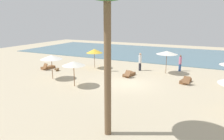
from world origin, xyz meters
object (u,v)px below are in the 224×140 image
object	(u,v)px
umbrella_2	(167,53)
umbrella_3	(94,51)
lounger_1	(129,74)
person_2	(140,62)
lounger_2	(186,81)
person_0	(107,63)
dog	(57,69)
umbrella_5	(74,63)
umbrella_0	(51,57)
person_1	(180,63)
lounger_0	(48,67)

from	to	relation	value
umbrella_2	umbrella_3	world-z (taller)	umbrella_2
lounger_1	person_2	world-z (taller)	person_2
lounger_2	person_0	bearing A→B (deg)	174.94
dog	umbrella_5	bearing A→B (deg)	-36.22
umbrella_0	lounger_2	distance (m)	12.09
umbrella_0	person_1	xyz separation A→B (m)	(10.10, 8.24, -1.14)
umbrella_2	lounger_0	xyz separation A→B (m)	(-12.18, -3.72, -1.96)
umbrella_3	umbrella_5	xyz separation A→B (m)	(1.82, -6.37, -0.05)
umbrella_3	lounger_0	xyz separation A→B (m)	(-4.48, -2.61, -1.77)
umbrella_5	person_2	world-z (taller)	umbrella_5
umbrella_0	dog	world-z (taller)	umbrella_0
lounger_0	lounger_2	distance (m)	14.48
lounger_2	person_2	world-z (taller)	person_2
umbrella_2	person_1	distance (m)	2.36
umbrella_3	dog	xyz separation A→B (m)	(-2.92, -2.89, -1.77)
person_2	person_1	bearing A→B (deg)	23.20
lounger_2	person_0	size ratio (longest dim) A/B	0.96
lounger_2	person_0	world-z (taller)	person_0
umbrella_0	umbrella_5	bearing A→B (deg)	-16.43
umbrella_3	lounger_0	size ratio (longest dim) A/B	1.25
umbrella_2	umbrella_5	size ratio (longest dim) A/B	1.10
umbrella_2	person_1	bearing A→B (deg)	56.42
umbrella_3	lounger_2	distance (m)	10.21
umbrella_0	umbrella_2	xyz separation A→B (m)	(8.99, 6.57, 0.11)
lounger_2	dog	distance (m)	12.96
lounger_0	lounger_2	bearing A→B (deg)	4.75
lounger_0	dog	bearing A→B (deg)	-10.48
lounger_1	dog	size ratio (longest dim) A/B	2.42
lounger_0	umbrella_0	bearing A→B (deg)	-41.75
umbrella_0	person_1	world-z (taller)	umbrella_0
umbrella_0	lounger_1	bearing A→B (deg)	33.32
umbrella_0	umbrella_3	size ratio (longest dim) A/B	1.02
umbrella_0	umbrella_2	distance (m)	11.14
person_0	umbrella_2	bearing A→B (deg)	17.31
person_2	dog	size ratio (longest dim) A/B	2.59
umbrella_2	lounger_2	world-z (taller)	umbrella_2
person_0	dog	world-z (taller)	person_0
lounger_0	person_0	distance (m)	6.70
lounger_0	umbrella_3	bearing A→B (deg)	30.18
lounger_1	person_2	distance (m)	2.75
umbrella_0	person_1	bearing A→B (deg)	39.20
umbrella_5	lounger_1	distance (m)	5.93
umbrella_3	umbrella_5	distance (m)	6.62
umbrella_3	lounger_1	world-z (taller)	umbrella_3
umbrella_5	lounger_0	world-z (taller)	umbrella_5
lounger_1	person_0	size ratio (longest dim) A/B	0.98
umbrella_2	umbrella_3	xyz separation A→B (m)	(-7.70, -1.12, -0.18)
person_0	person_2	distance (m)	3.55
umbrella_5	dog	distance (m)	6.13
lounger_0	person_1	xyz separation A→B (m)	(13.29, 5.39, 0.71)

